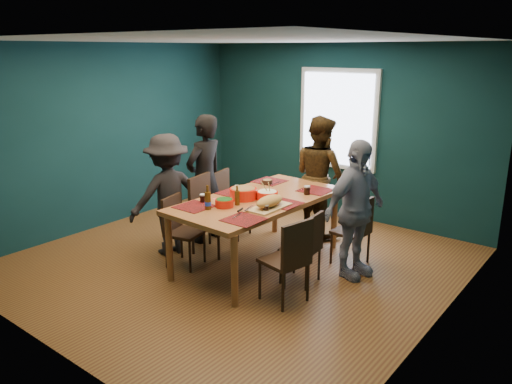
# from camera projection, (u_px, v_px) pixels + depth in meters

# --- Properties ---
(room) EXTENTS (5.01, 5.01, 2.71)m
(room) POSITION_uv_depth(u_px,v_px,m) (250.00, 152.00, 6.17)
(room) COLOR brown
(room) RESTS_ON ground
(dining_table) EXTENTS (1.21, 2.28, 0.85)m
(dining_table) POSITION_uv_depth(u_px,v_px,m) (258.00, 204.00, 6.10)
(dining_table) COLOR #A86232
(dining_table) RESTS_ON floor
(chair_left_far) EXTENTS (0.50, 0.50, 0.94)m
(chair_left_far) POSITION_uv_depth(u_px,v_px,m) (227.00, 198.00, 7.13)
(chair_left_far) COLOR black
(chair_left_far) RESTS_ON floor
(chair_left_mid) EXTENTS (0.53, 0.53, 1.02)m
(chair_left_mid) POSITION_uv_depth(u_px,v_px,m) (207.00, 208.00, 6.54)
(chair_left_mid) COLOR black
(chair_left_mid) RESTS_ON floor
(chair_left_near) EXTENTS (0.48, 0.48, 0.88)m
(chair_left_near) POSITION_uv_depth(u_px,v_px,m) (179.00, 225.00, 6.14)
(chair_left_near) COLOR black
(chair_left_near) RESTS_ON floor
(chair_right_far) EXTENTS (0.41, 0.41, 0.86)m
(chair_right_far) POSITION_uv_depth(u_px,v_px,m) (357.00, 227.00, 6.12)
(chair_right_far) COLOR black
(chair_right_far) RESTS_ON floor
(chair_right_mid) EXTENTS (0.42, 0.42, 0.85)m
(chair_right_mid) POSITION_uv_depth(u_px,v_px,m) (307.00, 243.00, 5.62)
(chair_right_mid) COLOR black
(chair_right_mid) RESTS_ON floor
(chair_right_near) EXTENTS (0.50, 0.50, 0.93)m
(chair_right_near) POSITION_uv_depth(u_px,v_px,m) (290.00, 255.00, 5.16)
(chair_right_near) COLOR black
(chair_right_near) RESTS_ON floor
(person_far_left) EXTENTS (0.44, 0.66, 1.77)m
(person_far_left) POSITION_uv_depth(u_px,v_px,m) (205.00, 179.00, 6.84)
(person_far_left) COLOR black
(person_far_left) RESTS_ON floor
(person_back) EXTENTS (1.01, 0.90, 1.72)m
(person_back) POSITION_uv_depth(u_px,v_px,m) (320.00, 176.00, 7.12)
(person_back) COLOR black
(person_back) RESTS_ON floor
(person_right) EXTENTS (0.60, 1.02, 1.64)m
(person_right) POSITION_uv_depth(u_px,v_px,m) (355.00, 210.00, 5.74)
(person_right) COLOR silver
(person_right) RESTS_ON floor
(person_near_left) EXTENTS (0.90, 1.16, 1.58)m
(person_near_left) POSITION_uv_depth(u_px,v_px,m) (168.00, 195.00, 6.43)
(person_near_left) COLOR black
(person_near_left) RESTS_ON floor
(bowl_salad) EXTENTS (0.33, 0.33, 0.14)m
(bowl_salad) POSITION_uv_depth(u_px,v_px,m) (243.00, 193.00, 6.04)
(bowl_salad) COLOR red
(bowl_salad) RESTS_ON dining_table
(bowl_dumpling) EXTENTS (0.26, 0.26, 0.24)m
(bowl_dumpling) POSITION_uv_depth(u_px,v_px,m) (267.00, 195.00, 6.01)
(bowl_dumpling) COLOR red
(bowl_dumpling) RESTS_ON dining_table
(bowl_herbs) EXTENTS (0.21, 0.21, 0.09)m
(bowl_herbs) POSITION_uv_depth(u_px,v_px,m) (224.00, 203.00, 5.74)
(bowl_herbs) COLOR red
(bowl_herbs) RESTS_ON dining_table
(cutting_board) EXTENTS (0.32, 0.67, 0.15)m
(cutting_board) POSITION_uv_depth(u_px,v_px,m) (269.00, 203.00, 5.68)
(cutting_board) COLOR tan
(cutting_board) RESTS_ON dining_table
(small_bowl) EXTENTS (0.14, 0.14, 0.06)m
(small_bowl) POSITION_uv_depth(u_px,v_px,m) (267.00, 182.00, 6.71)
(small_bowl) COLOR black
(small_bowl) RESTS_ON dining_table
(beer_bottle_a) EXTENTS (0.08, 0.08, 0.28)m
(beer_bottle_a) POSITION_uv_depth(u_px,v_px,m) (208.00, 201.00, 5.63)
(beer_bottle_a) COLOR #4A2C0D
(beer_bottle_a) RESTS_ON dining_table
(beer_bottle_b) EXTENTS (0.06, 0.06, 0.23)m
(beer_bottle_b) POSITION_uv_depth(u_px,v_px,m) (237.00, 197.00, 5.79)
(beer_bottle_b) COLOR #4A2C0D
(beer_bottle_b) RESTS_ON dining_table
(cola_glass_a) EXTENTS (0.07, 0.07, 0.10)m
(cola_glass_a) POSITION_uv_depth(u_px,v_px,m) (203.00, 198.00, 5.90)
(cola_glass_a) COLOR black
(cola_glass_a) RESTS_ON dining_table
(cola_glass_b) EXTENTS (0.06, 0.06, 0.09)m
(cola_glass_b) POSITION_uv_depth(u_px,v_px,m) (266.00, 208.00, 5.55)
(cola_glass_b) COLOR black
(cola_glass_b) RESTS_ON dining_table
(cola_glass_c) EXTENTS (0.08, 0.08, 0.11)m
(cola_glass_c) POSITION_uv_depth(u_px,v_px,m) (307.00, 190.00, 6.22)
(cola_glass_c) COLOR black
(cola_glass_c) RESTS_ON dining_table
(cola_glass_d) EXTENTS (0.06, 0.06, 0.09)m
(cola_glass_d) POSITION_uv_depth(u_px,v_px,m) (237.00, 188.00, 6.33)
(cola_glass_d) COLOR black
(cola_glass_d) RESTS_ON dining_table
(napkin_a) EXTENTS (0.13, 0.13, 0.00)m
(napkin_a) POSITION_uv_depth(u_px,v_px,m) (283.00, 203.00, 5.87)
(napkin_a) COLOR #E46067
(napkin_a) RESTS_ON dining_table
(napkin_b) EXTENTS (0.18, 0.18, 0.00)m
(napkin_b) POSITION_uv_depth(u_px,v_px,m) (220.00, 199.00, 6.03)
(napkin_b) COLOR #E46067
(napkin_b) RESTS_ON dining_table
(napkin_c) EXTENTS (0.15, 0.15, 0.00)m
(napkin_c) POSITION_uv_depth(u_px,v_px,m) (239.00, 218.00, 5.35)
(napkin_c) COLOR #E46067
(napkin_c) RESTS_ON dining_table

